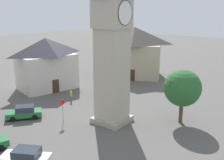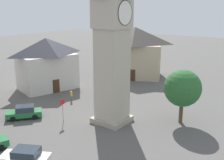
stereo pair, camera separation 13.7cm
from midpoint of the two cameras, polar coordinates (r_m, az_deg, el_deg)
The scene contains 9 objects.
ground_plane at distance 32.35m, azimuth -0.12°, elevation -8.61°, with size 200.00×200.00×0.00m, color #565451.
clock_tower at distance 29.70m, azimuth -0.14°, elevation 12.21°, with size 4.45×4.45×19.75m.
car_silver_kerb at distance 24.91m, azimuth -17.62°, elevation -15.03°, with size 3.42×4.44×1.53m.
car_red_corner at distance 34.64m, azimuth -17.87°, elevation -6.38°, with size 4.27×3.90×1.53m.
pedestrian at distance 39.17m, azimuth -8.60°, elevation -2.96°, with size 0.37×0.50×1.69m.
tree at distance 31.74m, azimuth 14.30°, elevation -1.63°, with size 4.21×4.21×6.25m.
building_terrace_right at distance 45.24m, azimuth -13.52°, elevation 3.38°, with size 10.24×8.23×8.23m.
building_corner_back at distance 52.11m, azimuth 4.57°, elevation 5.88°, with size 10.83×12.20×9.37m.
road_sign at distance 31.93m, azimuth -10.34°, elevation -5.52°, with size 0.60×0.07×2.80m.
Camera 1 is at (-23.82, -17.69, 12.89)m, focal length 44.07 mm.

